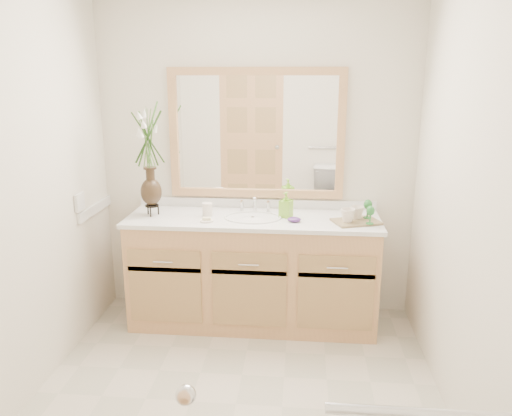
# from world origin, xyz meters

# --- Properties ---
(floor) EXTENTS (2.60, 2.60, 0.00)m
(floor) POSITION_xyz_m (0.00, 0.00, 0.00)
(floor) COLOR beige
(floor) RESTS_ON ground
(wall_back) EXTENTS (2.40, 0.02, 2.40)m
(wall_back) POSITION_xyz_m (0.00, 1.30, 1.20)
(wall_back) COLOR white
(wall_back) RESTS_ON floor
(wall_front) EXTENTS (2.40, 0.02, 2.40)m
(wall_front) POSITION_xyz_m (0.00, -1.30, 1.20)
(wall_front) COLOR white
(wall_front) RESTS_ON floor
(wall_left) EXTENTS (0.02, 2.60, 2.40)m
(wall_left) POSITION_xyz_m (-1.20, 0.00, 1.20)
(wall_left) COLOR white
(wall_left) RESTS_ON floor
(wall_right) EXTENTS (0.02, 2.60, 2.40)m
(wall_right) POSITION_xyz_m (1.20, 0.00, 1.20)
(wall_right) COLOR white
(wall_right) RESTS_ON floor
(vanity) EXTENTS (1.80, 0.55, 0.80)m
(vanity) POSITION_xyz_m (0.00, 1.01, 0.40)
(vanity) COLOR tan
(vanity) RESTS_ON floor
(counter) EXTENTS (1.84, 0.57, 0.03)m
(counter) POSITION_xyz_m (0.00, 1.01, 0.82)
(counter) COLOR white
(counter) RESTS_ON vanity
(sink) EXTENTS (0.38, 0.34, 0.23)m
(sink) POSITION_xyz_m (0.00, 1.00, 0.78)
(sink) COLOR white
(sink) RESTS_ON counter
(mirror) EXTENTS (1.32, 0.04, 0.97)m
(mirror) POSITION_xyz_m (0.00, 1.28, 1.41)
(mirror) COLOR white
(mirror) RESTS_ON wall_back
(switch_plate) EXTENTS (0.02, 0.12, 0.12)m
(switch_plate) POSITION_xyz_m (-1.19, 0.76, 0.98)
(switch_plate) COLOR white
(switch_plate) RESTS_ON wall_left
(door) EXTENTS (0.80, 0.03, 2.00)m
(door) POSITION_xyz_m (-0.30, -1.29, 1.00)
(door) COLOR tan
(door) RESTS_ON floor
(grab_bar) EXTENTS (0.55, 0.03, 0.03)m
(grab_bar) POSITION_xyz_m (0.70, -1.27, 0.95)
(grab_bar) COLOR silver
(grab_bar) RESTS_ON wall_front
(flower_vase) EXTENTS (0.18, 0.18, 0.74)m
(flower_vase) POSITION_xyz_m (-0.75, 1.00, 1.33)
(flower_vase) COLOR black
(flower_vase) RESTS_ON counter
(tumbler) EXTENTS (0.07, 0.07, 0.10)m
(tumbler) POSITION_xyz_m (-0.34, 1.02, 0.88)
(tumbler) COLOR silver
(tumbler) RESTS_ON counter
(soap_dish) EXTENTS (0.10, 0.10, 0.03)m
(soap_dish) POSITION_xyz_m (-0.31, 0.87, 0.84)
(soap_dish) COLOR silver
(soap_dish) RESTS_ON counter
(soap_bottle) EXTENTS (0.10, 0.10, 0.17)m
(soap_bottle) POSITION_xyz_m (0.24, 1.05, 0.91)
(soap_bottle) COLOR #7DC52E
(soap_bottle) RESTS_ON counter
(purple_dish) EXTENTS (0.10, 0.08, 0.03)m
(purple_dish) POSITION_xyz_m (0.30, 0.93, 0.85)
(purple_dish) COLOR #4C246D
(purple_dish) RESTS_ON counter
(tray) EXTENTS (0.37, 0.30, 0.02)m
(tray) POSITION_xyz_m (0.74, 0.94, 0.84)
(tray) COLOR olive
(tray) RESTS_ON counter
(mug_left) EXTENTS (0.10, 0.10, 0.10)m
(mug_left) POSITION_xyz_m (0.67, 0.90, 0.90)
(mug_left) COLOR silver
(mug_left) RESTS_ON tray
(mug_right) EXTENTS (0.13, 0.13, 0.10)m
(mug_right) POSITION_xyz_m (0.74, 0.99, 0.89)
(mug_right) COLOR silver
(mug_right) RESTS_ON tray
(goblet_front) EXTENTS (0.06, 0.06, 0.13)m
(goblet_front) POSITION_xyz_m (0.82, 0.87, 0.93)
(goblet_front) COLOR #287830
(goblet_front) RESTS_ON tray
(goblet_back) EXTENTS (0.06, 0.06, 0.13)m
(goblet_back) POSITION_xyz_m (0.82, 1.02, 0.94)
(goblet_back) COLOR #287830
(goblet_back) RESTS_ON tray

